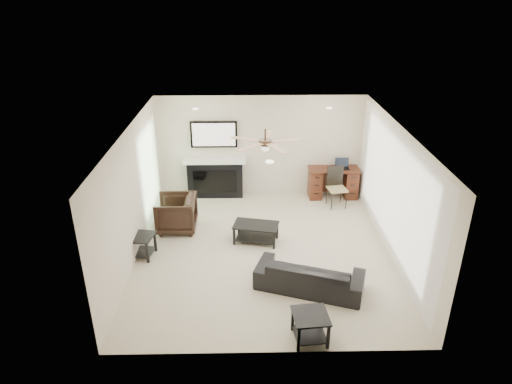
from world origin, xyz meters
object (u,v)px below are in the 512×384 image
armchair (176,214)px  sofa (310,275)px  fireplace_unit (215,161)px  desk (333,182)px  coffee_table (256,233)px

armchair → sofa: bearing=50.3°
sofa → fireplace_unit: bearing=-45.1°
sofa → desk: desk is taller
desk → coffee_table: bearing=-132.3°
coffee_table → desk: 2.90m
armchair → fireplace_unit: size_ratio=0.44×
desk → fireplace_unit: bearing=178.6°
armchair → coffee_table: bearing=72.0°
sofa → desk: (1.05, 3.74, 0.11)m
sofa → armchair: 3.38m
sofa → coffee_table: (-0.90, 1.60, -0.07)m
fireplace_unit → sofa: bearing=-64.0°
coffee_table → fireplace_unit: size_ratio=0.47×
desk → armchair: bearing=-156.4°
sofa → coffee_table: 1.84m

